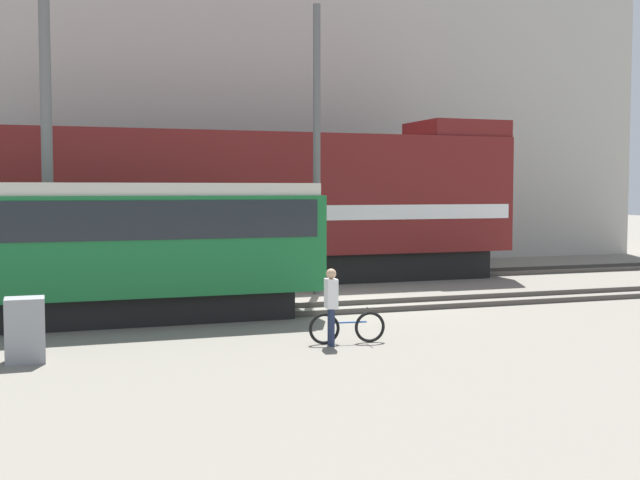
% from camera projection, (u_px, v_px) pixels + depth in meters
% --- Properties ---
extents(ground_plane, '(120.00, 120.00, 0.00)m').
position_uv_depth(ground_plane, '(355.00, 303.00, 22.51)').
color(ground_plane, slate).
extents(track_near, '(60.00, 1.50, 0.14)m').
position_uv_depth(track_near, '(370.00, 306.00, 21.41)').
color(track_near, '#47423D').
rests_on(track_near, ground).
extents(track_far, '(60.00, 1.51, 0.14)m').
position_uv_depth(track_far, '(297.00, 280.00, 27.64)').
color(track_far, '#47423D').
rests_on(track_far, ground).
extents(building_backdrop, '(37.90, 6.00, 14.41)m').
position_uv_depth(building_backdrop, '(236.00, 99.00, 35.66)').
color(building_backdrop, '#B7B2A8').
rests_on(building_backdrop, ground).
extents(freight_locomotive, '(19.07, 3.04, 5.63)m').
position_uv_depth(freight_locomotive, '(246.00, 206.00, 26.89)').
color(freight_locomotive, black).
rests_on(freight_locomotive, ground).
extents(streetcar, '(12.23, 2.54, 3.34)m').
position_uv_depth(streetcar, '(63.00, 244.00, 18.75)').
color(streetcar, black).
rests_on(streetcar, ground).
extents(bicycle, '(1.62, 0.44, 0.71)m').
position_uv_depth(bicycle, '(347.00, 328.00, 16.56)').
color(bicycle, black).
rests_on(bicycle, ground).
extents(person, '(0.26, 0.38, 1.58)m').
position_uv_depth(person, '(331.00, 299.00, 16.29)').
color(person, '#232D4C').
rests_on(person, ground).
extents(utility_pole_center, '(0.30, 0.30, 9.16)m').
position_uv_depth(utility_pole_center, '(47.00, 138.00, 21.60)').
color(utility_pole_center, '#595959').
rests_on(utility_pole_center, ground).
extents(utility_pole_right, '(0.23, 0.23, 8.70)m').
position_uv_depth(utility_pole_right, '(317.00, 151.00, 24.13)').
color(utility_pole_right, '#595959').
rests_on(utility_pole_right, ground).
extents(signal_box, '(0.70, 0.60, 1.20)m').
position_uv_depth(signal_box, '(25.00, 330.00, 14.74)').
color(signal_box, gray).
rests_on(signal_box, ground).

